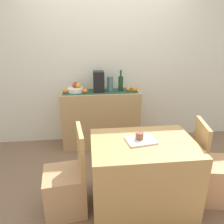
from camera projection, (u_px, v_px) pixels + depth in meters
name	position (u px, v px, depth m)	size (l,w,h in m)	color
ground_plane	(116.00, 178.00, 2.79)	(6.40, 6.40, 0.02)	#7F624B
room_wall_rear	(107.00, 59.00, 3.42)	(6.40, 0.06, 2.70)	silver
sideboard_console	(101.00, 119.00, 3.48)	(1.19, 0.42, 0.89)	tan
table_runner	(100.00, 91.00, 3.32)	(1.12, 0.32, 0.01)	#244A38
fruit_bowl	(75.00, 90.00, 3.27)	(0.24, 0.24, 0.06)	white
apple_center	(74.00, 85.00, 3.26)	(0.07, 0.07, 0.07)	red
apple_upper	(79.00, 85.00, 3.24)	(0.08, 0.08, 0.08)	gold
apple_front	(76.00, 84.00, 3.31)	(0.07, 0.07, 0.07)	#B43326
wine_bottle	(121.00, 83.00, 3.31)	(0.07, 0.07, 0.32)	#193A1F
coffee_maker	(99.00, 82.00, 3.26)	(0.16, 0.18, 0.31)	black
ceramic_vase	(110.00, 84.00, 3.30)	(0.09, 0.09, 0.23)	slate
orange_loose_far	(66.00, 91.00, 3.21)	(0.07, 0.07, 0.07)	orange
orange_loose_end	(135.00, 89.00, 3.29)	(0.08, 0.08, 0.08)	orange
orange_loose_near_bowl	(85.00, 91.00, 3.22)	(0.07, 0.07, 0.07)	orange
orange_loose_mid	(128.00, 89.00, 3.31)	(0.07, 0.07, 0.07)	orange
dining_table	(142.00, 174.00, 2.26)	(1.02, 0.73, 0.74)	tan
open_book	(141.00, 140.00, 2.14)	(0.28, 0.21, 0.02)	white
coffee_cup	(139.00, 137.00, 2.15)	(0.08, 0.08, 0.09)	brown
chair_near_window	(67.00, 188.00, 2.22)	(0.44, 0.44, 0.90)	tan
chair_by_corner	(211.00, 177.00, 2.38)	(0.47, 0.47, 0.90)	tan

